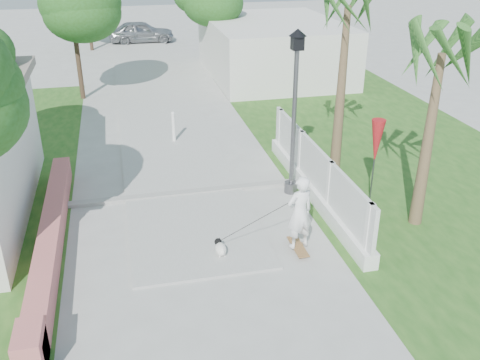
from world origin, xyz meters
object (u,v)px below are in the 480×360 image
object	(u,v)px
skateboarder	(278,217)
dog	(220,248)
parked_car	(141,32)
bollard	(174,126)
patio_umbrella	(376,143)
street_lamp	(294,108)

from	to	relation	value
skateboarder	dog	size ratio (longest dim) A/B	3.85
parked_car	bollard	bearing A→B (deg)	179.60
bollard	parked_car	distance (m)	17.54
patio_umbrella	skateboarder	xyz separation A→B (m)	(-3.12, -1.75, -0.82)
street_lamp	bollard	bearing A→B (deg)	120.96
patio_umbrella	parked_car	bearing A→B (deg)	101.21
patio_umbrella	parked_car	size ratio (longest dim) A/B	0.58
dog	patio_umbrella	bearing A→B (deg)	13.27
skateboarder	parked_car	size ratio (longest dim) A/B	0.53
patio_umbrella	skateboarder	world-z (taller)	patio_umbrella
patio_umbrella	parked_car	distance (m)	23.51
street_lamp	bollard	size ratio (longest dim) A/B	4.07
patio_umbrella	skateboarder	size ratio (longest dim) A/B	1.09
bollard	dog	distance (m)	7.18
bollard	patio_umbrella	world-z (taller)	patio_umbrella
street_lamp	dog	size ratio (longest dim) A/B	8.09
skateboarder	parked_car	world-z (taller)	skateboarder
bollard	street_lamp	bearing A→B (deg)	-59.04
dog	parked_car	size ratio (longest dim) A/B	0.14
patio_umbrella	dog	world-z (taller)	patio_umbrella
bollard	skateboarder	distance (m)	7.41
street_lamp	bollard	world-z (taller)	street_lamp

